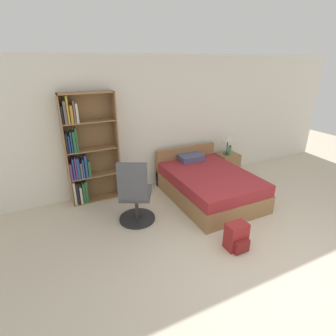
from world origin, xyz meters
TOP-DOWN VIEW (x-y plane):
  - ground_plane at (0.00, 0.00)m, footprint 14.00×14.00m
  - wall_back at (0.00, 3.23)m, footprint 9.00×0.06m
  - bookshelf at (-1.69, 3.04)m, footprint 0.92×0.27m
  - bed at (0.40, 2.18)m, footprint 1.38×1.93m
  - office_chair at (-1.15, 1.94)m, footprint 0.66×0.71m
  - nightstand at (1.41, 2.90)m, footprint 0.47×0.43m
  - table_lamp at (1.39, 2.92)m, footprint 0.26×0.26m
  - water_bottle at (1.37, 2.80)m, footprint 0.07×0.07m
  - backpack_red at (-0.09, 0.72)m, footprint 0.30×0.27m

SIDE VIEW (x-z plane):
  - ground_plane at x=0.00m, z-range 0.00..0.00m
  - backpack_red at x=-0.09m, z-range -0.01..0.39m
  - nightstand at x=1.41m, z-range 0.00..0.51m
  - bed at x=0.40m, z-range -0.12..0.67m
  - office_chair at x=-1.15m, z-range -0.07..1.06m
  - water_bottle at x=1.37m, z-range 0.50..0.73m
  - table_lamp at x=1.39m, z-range 0.64..1.10m
  - bookshelf at x=-1.69m, z-range -0.05..1.95m
  - wall_back at x=0.00m, z-range 0.00..2.60m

